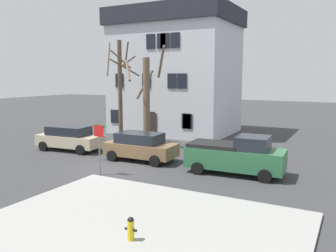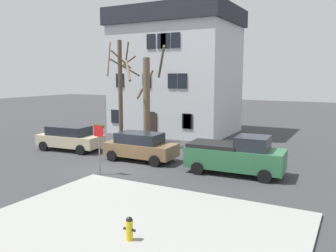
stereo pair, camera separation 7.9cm
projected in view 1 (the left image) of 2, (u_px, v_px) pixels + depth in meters
ground_plane at (109, 168)px, 20.00m from camera, size 120.00×120.00×0.00m
sidewalk_slab at (134, 230)px, 11.85m from camera, size 11.04×8.93×0.12m
building_main at (175, 71)px, 32.24m from camera, size 10.87×7.97×11.10m
tree_bare_near at (120, 88)px, 26.77m from camera, size 2.83×2.58×7.86m
tree_bare_mid at (146, 100)px, 24.91m from camera, size 3.50×3.49×7.27m
car_beige_wagon at (70, 138)px, 24.68m from camera, size 4.79×2.44×1.72m
car_brown_wagon at (141, 146)px, 21.69m from camera, size 4.47×2.21×1.73m
pickup_truck_green at (236, 155)px, 18.72m from camera, size 5.25×2.44×2.11m
fire_hydrant at (131, 228)px, 10.95m from camera, size 0.42×0.22×0.76m
street_sign_pole at (99, 140)px, 18.39m from camera, size 0.76×0.07×2.70m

